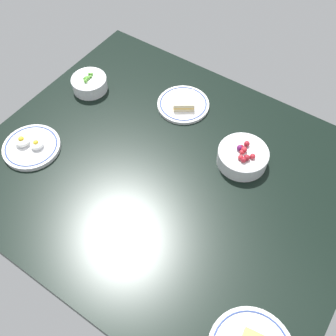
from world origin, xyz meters
The scene contains 5 objects.
dining_table centered at (0.00, 0.00, 2.00)cm, with size 126.24×103.76×4.00cm, color black.
plate_eggs centered at (-45.11, -18.85, 5.27)cm, with size 20.03×20.03×5.26cm.
bowl_berries centered at (18.52, 17.55, 7.10)cm, with size 17.17×17.17×7.42cm.
bowl_peas centered at (-48.01, 15.83, 6.89)cm, with size 13.85×13.85×6.44cm.
plate_sandwich centered at (-12.54, 28.69, 5.29)cm, with size 19.79×19.79×4.43cm.
Camera 1 is at (42.81, -62.75, 112.39)cm, focal length 41.98 mm.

